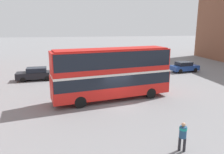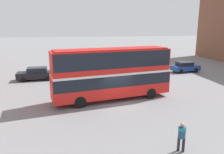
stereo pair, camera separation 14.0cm
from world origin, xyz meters
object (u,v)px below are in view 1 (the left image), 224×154
Objects in this scene: parked_car_kerb_far at (184,67)px; pedestrian_foreground at (183,134)px; parked_car_kerb_near at (36,74)px; double_decker_bus at (112,71)px.

pedestrian_foreground is at bearing -126.27° from parked_car_kerb_far.
pedestrian_foreground is 22.41m from parked_car_kerb_far.
pedestrian_foreground reaches higher than parked_car_kerb_far.
parked_car_kerb_near is 21.20m from parked_car_kerb_far.
parked_car_kerb_near is (-8.14, 9.19, -1.93)m from double_decker_bus.
parked_car_kerb_near is at bearing 175.56° from parked_car_kerb_far.
parked_car_kerb_near is at bearing 121.31° from double_decker_bus.
double_decker_bus is 2.39× the size of parked_car_kerb_near.
pedestrian_foreground is (2.13, -9.38, -1.70)m from double_decker_bus.
double_decker_bus is 16.67m from parked_car_kerb_far.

